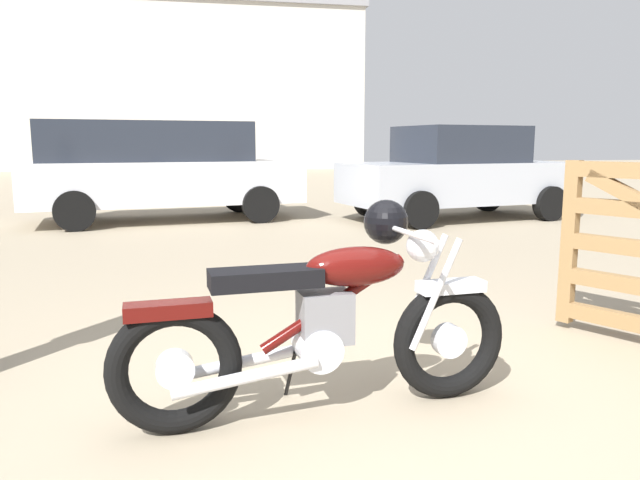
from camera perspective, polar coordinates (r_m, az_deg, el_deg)
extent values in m
plane|color=gray|center=(3.30, 3.19, -15.44)|extent=(80.00, 80.00, 0.00)
torus|color=black|center=(3.36, 12.12, -9.29)|extent=(0.65, 0.15, 0.64)
cylinder|color=silver|center=(3.36, 12.12, -9.29)|extent=(0.18, 0.09, 0.18)
torus|color=black|center=(2.98, -13.57, -11.78)|extent=(0.65, 0.15, 0.64)
cylinder|color=silver|center=(2.98, -13.57, -11.78)|extent=(0.18, 0.09, 0.18)
cube|color=silver|center=(3.28, 12.29, -4.30)|extent=(0.37, 0.15, 0.06)
cube|color=#4C0C0A|center=(2.89, -14.19, -6.41)|extent=(0.41, 0.15, 0.07)
cylinder|color=silver|center=(3.29, 9.72, -4.48)|extent=(0.29, 0.05, 0.58)
cylinder|color=silver|center=(3.16, 10.93, -5.08)|extent=(0.29, 0.05, 0.58)
sphere|color=silver|center=(3.15, 9.69, -0.55)|extent=(0.17, 0.17, 0.17)
cylinder|color=silver|center=(3.11, 8.40, 0.65)|extent=(0.06, 0.62, 0.03)
sphere|color=black|center=(3.38, 6.26, 1.71)|extent=(0.25, 0.25, 0.25)
cylinder|color=#4C0C0A|center=(3.03, 1.28, -6.00)|extent=(0.76, 0.10, 0.47)
ellipsoid|color=#4C0C0A|center=(3.03, 3.38, -2.51)|extent=(0.53, 0.25, 0.20)
cube|color=black|center=(2.91, -5.18, -3.60)|extent=(0.55, 0.23, 0.09)
cube|color=slate|center=(3.04, 0.48, -7.31)|extent=(0.27, 0.19, 0.26)
cylinder|color=silver|center=(3.07, -0.25, -10.05)|extent=(0.23, 0.21, 0.22)
cylinder|color=silver|center=(3.11, -7.64, -11.44)|extent=(0.70, 0.10, 0.14)
cylinder|color=silver|center=(2.93, -7.01, -12.78)|extent=(0.70, 0.10, 0.14)
cylinder|color=black|center=(3.27, -2.83, -12.58)|extent=(0.03, 0.24, 0.33)
cube|color=olive|center=(4.79, 22.55, -0.21)|extent=(0.12, 0.13, 1.20)
cylinder|color=black|center=(12.22, -7.70, 4.14)|extent=(0.66, 0.28, 0.64)
cylinder|color=black|center=(10.51, -5.66, 3.37)|extent=(0.66, 0.28, 0.64)
cylinder|color=black|center=(11.96, -21.91, 3.45)|extent=(0.66, 0.28, 0.64)
cylinder|color=black|center=(10.21, -22.23, 2.57)|extent=(0.66, 0.28, 0.64)
cube|color=silver|center=(11.09, -14.39, 5.35)|extent=(4.87, 2.28, 0.74)
cube|color=#232833|center=(11.05, -16.10, 8.95)|extent=(3.66, 1.99, 0.68)
cylinder|color=black|center=(9.83, 9.43, 2.84)|extent=(0.64, 0.30, 0.62)
cylinder|color=black|center=(11.32, 4.79, 3.75)|extent=(0.64, 0.30, 0.62)
cylinder|color=black|center=(11.50, 20.92, 3.26)|extent=(0.64, 0.30, 0.62)
cylinder|color=black|center=(12.79, 15.61, 4.06)|extent=(0.64, 0.30, 0.62)
cube|color=#ADB2BC|center=(11.27, 12.98, 5.36)|extent=(4.43, 2.39, 0.72)
cube|color=#232833|center=(11.24, 13.11, 8.82)|extent=(2.23, 1.87, 0.64)
cube|color=beige|center=(38.04, -16.38, 13.06)|extent=(24.03, 13.02, 8.40)
cube|color=gray|center=(38.63, -16.69, 19.65)|extent=(24.34, 13.33, 0.50)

